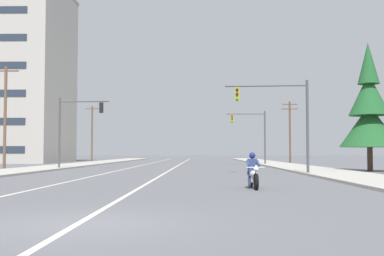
# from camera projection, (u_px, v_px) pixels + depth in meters

# --- Properties ---
(ground_plane) EXTENTS (400.00, 400.00, 0.00)m
(ground_plane) POSITION_uv_depth(u_px,v_px,m) (82.00, 224.00, 9.82)
(ground_plane) COLOR #5B5B60
(lane_stripe_center) EXTENTS (0.16, 100.00, 0.01)m
(lane_stripe_center) POSITION_uv_depth(u_px,v_px,m) (179.00, 165.00, 54.75)
(lane_stripe_center) COLOR beige
(lane_stripe_center) RESTS_ON ground
(lane_stripe_left) EXTENTS (0.16, 100.00, 0.01)m
(lane_stripe_left) POSITION_uv_depth(u_px,v_px,m) (144.00, 165.00, 54.83)
(lane_stripe_left) COLOR beige
(lane_stripe_left) RESTS_ON ground
(sidewalk_kerb_right) EXTENTS (4.40, 110.00, 0.14)m
(sidewalk_kerb_right) POSITION_uv_depth(u_px,v_px,m) (286.00, 166.00, 49.55)
(sidewalk_kerb_right) COLOR #ADA89E
(sidewalk_kerb_right) RESTS_ON ground
(sidewalk_kerb_left) EXTENTS (4.40, 110.00, 0.14)m
(sidewalk_kerb_left) POSITION_uv_depth(u_px,v_px,m) (70.00, 165.00, 49.98)
(sidewalk_kerb_left) COLOR #ADA89E
(sidewalk_kerb_left) RESTS_ON ground
(motorcycle_with_rider) EXTENTS (0.70, 2.19, 1.46)m
(motorcycle_with_rider) POSITION_uv_depth(u_px,v_px,m) (253.00, 174.00, 19.27)
(motorcycle_with_rider) COLOR black
(motorcycle_with_rider) RESTS_ON ground
(traffic_signal_near_right) EXTENTS (5.46, 0.53, 6.20)m
(traffic_signal_near_right) POSITION_uv_depth(u_px,v_px,m) (283.00, 112.00, 31.34)
(traffic_signal_near_right) COLOR #47474C
(traffic_signal_near_right) RESTS_ON ground
(traffic_signal_near_left) EXTENTS (4.41, 0.42, 6.20)m
(traffic_signal_near_left) POSITION_uv_depth(u_px,v_px,m) (74.00, 122.00, 41.34)
(traffic_signal_near_left) COLOR #47474C
(traffic_signal_near_left) RESTS_ON ground
(traffic_signal_mid_right) EXTENTS (4.54, 0.51, 6.20)m
(traffic_signal_mid_right) POSITION_uv_depth(u_px,v_px,m) (254.00, 129.00, 54.67)
(traffic_signal_mid_right) COLOR #47474C
(traffic_signal_mid_right) RESTS_ON ground
(utility_pole_left_near) EXTENTS (2.30, 0.26, 9.13)m
(utility_pole_left_near) POSITION_uv_depth(u_px,v_px,m) (5.00, 115.00, 42.54)
(utility_pole_left_near) COLOR brown
(utility_pole_left_near) RESTS_ON ground
(utility_pole_right_far) EXTENTS (2.25, 0.26, 8.54)m
(utility_pole_right_far) POSITION_uv_depth(u_px,v_px,m) (290.00, 129.00, 66.59)
(utility_pole_right_far) COLOR brown
(utility_pole_right_far) RESTS_ON ground
(utility_pole_left_far) EXTENTS (2.00, 0.26, 8.33)m
(utility_pole_left_far) POSITION_uv_depth(u_px,v_px,m) (92.00, 133.00, 71.04)
(utility_pole_left_far) COLOR brown
(utility_pole_left_far) RESTS_ON ground
(conifer_tree_right_verge_near) EXTENTS (4.53, 4.53, 9.98)m
(conifer_tree_right_verge_near) POSITION_uv_depth(u_px,v_px,m) (369.00, 112.00, 36.70)
(conifer_tree_right_verge_near) COLOR #423023
(conifer_tree_right_verge_near) RESTS_ON ground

